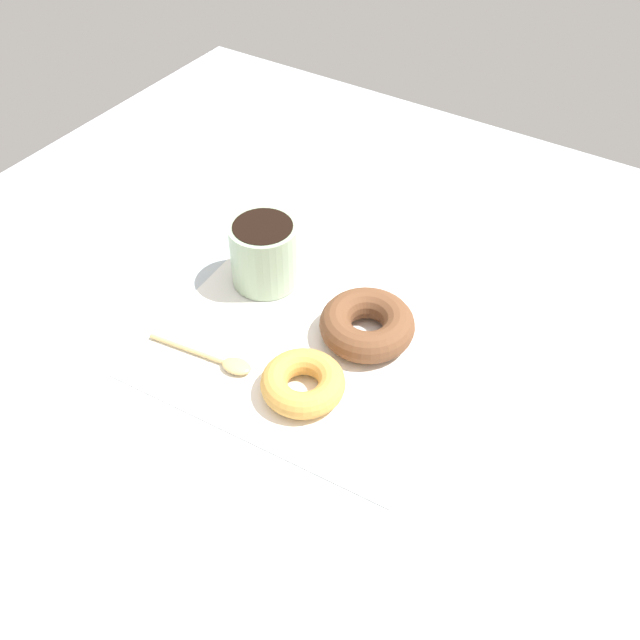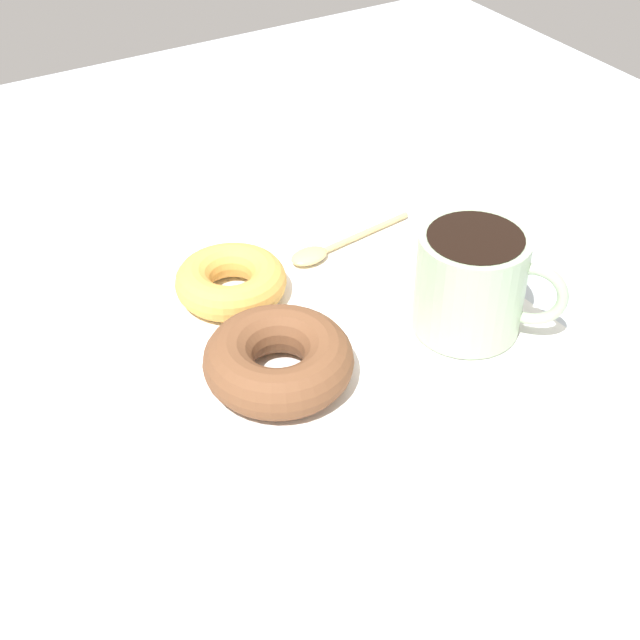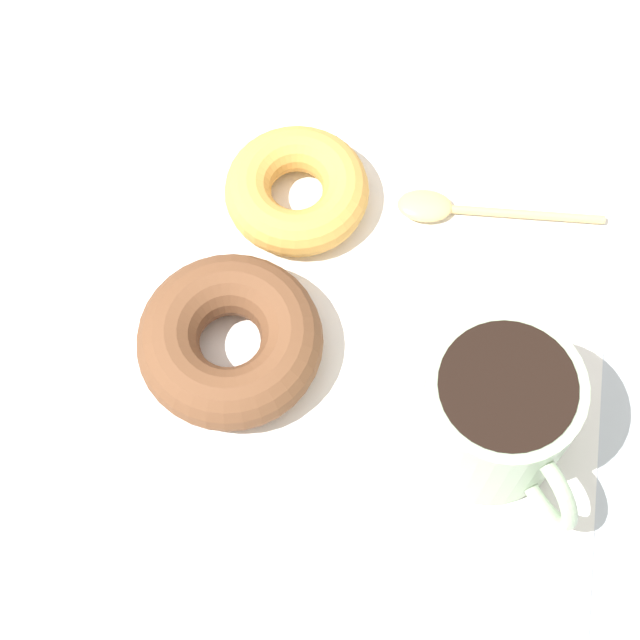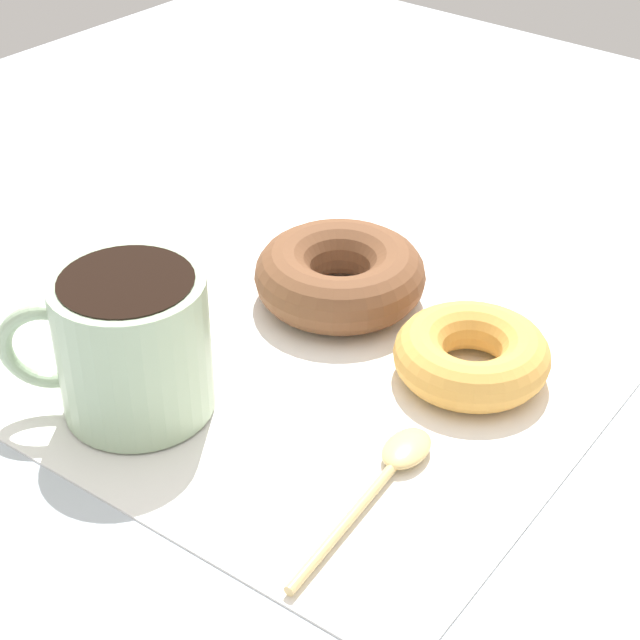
{
  "view_description": "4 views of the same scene",
  "coord_description": "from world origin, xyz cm",
  "views": [
    {
      "loc": [
        -32.61,
        47.67,
        61.3
      ],
      "look_at": [
        -0.52,
        -2.76,
        2.3
      ],
      "focal_mm": 40.0,
      "sensor_mm": 36.0,
      "label": 1
    },
    {
      "loc": [
        -28.35,
        -49.56,
        45.54
      ],
      "look_at": [
        -0.52,
        -2.76,
        2.3
      ],
      "focal_mm": 50.0,
      "sensor_mm": 36.0,
      "label": 2
    },
    {
      "loc": [
        4.92,
        -28.2,
        61.46
      ],
      "look_at": [
        -0.52,
        -2.76,
        2.3
      ],
      "focal_mm": 60.0,
      "sensor_mm": 36.0,
      "label": 3
    },
    {
      "loc": [
        41.37,
        31.55,
        39.19
      ],
      "look_at": [
        -0.52,
        -2.76,
        2.3
      ],
      "focal_mm": 60.0,
      "sensor_mm": 36.0,
      "label": 4
    }
  ],
  "objects": [
    {
      "name": "coffee_cup",
      "position": [
        10.67,
        -7.3,
        4.71
      ],
      "size": [
        9.66,
        10.35,
        8.52
      ],
      "color": "#9EB793",
      "rests_on": "napkin"
    },
    {
      "name": "ground_plane",
      "position": [
        0.0,
        0.0,
        -1.0
      ],
      "size": [
        120.0,
        120.0,
        2.0
      ],
      "primitive_type": "cube",
      "color": "#B2BCC6"
    },
    {
      "name": "donut_far",
      "position": [
        -5.54,
        -5.18,
        2.2
      ],
      "size": [
        11.28,
        11.28,
        3.8
      ],
      "primitive_type": "torus",
      "color": "brown",
      "rests_on": "napkin"
    },
    {
      "name": "spoon",
      "position": [
        6.23,
        7.54,
        0.7
      ],
      "size": [
        13.58,
        3.21,
        0.9
      ],
      "color": "#D8B772",
      "rests_on": "napkin"
    },
    {
      "name": "napkin",
      "position": [
        -0.52,
        -2.76,
        0.15
      ],
      "size": [
        37.03,
        37.03,
        0.3
      ],
      "primitive_type": "cube",
      "rotation": [
        0.0,
        0.0,
        0.06
      ],
      "color": "white",
      "rests_on": "ground_plane"
    },
    {
      "name": "donut_near_cup",
      "position": [
        -3.93,
        6.08,
        1.81
      ],
      "size": [
        9.36,
        9.36,
        3.02
      ],
      "primitive_type": "torus",
      "color": "gold",
      "rests_on": "napkin"
    }
  ]
}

